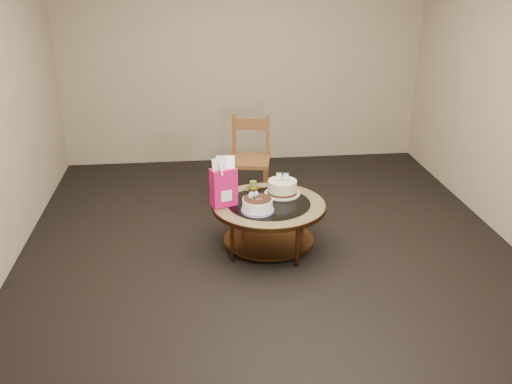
{
  "coord_description": "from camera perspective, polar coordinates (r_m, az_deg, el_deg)",
  "views": [
    {
      "loc": [
        -0.64,
        -4.59,
        2.5
      ],
      "look_at": [
        -0.11,
        0.02,
        0.56
      ],
      "focal_mm": 40.0,
      "sensor_mm": 36.0,
      "label": 1
    }
  ],
  "objects": [
    {
      "name": "dining_chair",
      "position": [
        6.13,
        -0.64,
        3.33
      ],
      "size": [
        0.5,
        0.5,
        0.92
      ],
      "rotation": [
        0.0,
        0.0,
        -0.18
      ],
      "color": "brown",
      "rests_on": "ground"
    },
    {
      "name": "room_walls",
      "position": [
        4.73,
        1.42,
        11.0
      ],
      "size": [
        4.52,
        5.02,
        2.61
      ],
      "color": "tan",
      "rests_on": "ground"
    },
    {
      "name": "pillar_candle",
      "position": [
        5.34,
        -0.29,
        0.55
      ],
      "size": [
        0.13,
        0.13,
        0.09
      ],
      "rotation": [
        0.0,
        0.0,
        -0.37
      ],
      "color": "#E4D85E",
      "rests_on": "coffee_table"
    },
    {
      "name": "decorated_cake",
      "position": [
        4.88,
        0.14,
        -1.34
      ],
      "size": [
        0.28,
        0.28,
        0.16
      ],
      "rotation": [
        0.0,
        0.0,
        -0.17
      ],
      "color": "#AA91CE",
      "rests_on": "coffee_table"
    },
    {
      "name": "gift_bag",
      "position": [
        4.95,
        -3.27,
        1.0
      ],
      "size": [
        0.25,
        0.21,
        0.44
      ],
      "rotation": [
        0.0,
        0.0,
        0.36
      ],
      "color": "#D51465",
      "rests_on": "coffee_table"
    },
    {
      "name": "coffee_table",
      "position": [
        5.1,
        1.3,
        -1.92
      ],
      "size": [
        1.02,
        1.02,
        0.46
      ],
      "color": "#523017",
      "rests_on": "ground"
    },
    {
      "name": "ground",
      "position": [
        5.27,
        1.26,
        -5.66
      ],
      "size": [
        5.0,
        5.0,
        0.0
      ],
      "primitive_type": "plane",
      "color": "black",
      "rests_on": "ground"
    },
    {
      "name": "cream_cake",
      "position": [
        5.23,
        2.64,
        0.43
      ],
      "size": [
        0.33,
        0.33,
        0.21
      ],
      "rotation": [
        0.0,
        0.0,
        -0.22
      ],
      "color": "silver",
      "rests_on": "coffee_table"
    }
  ]
}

